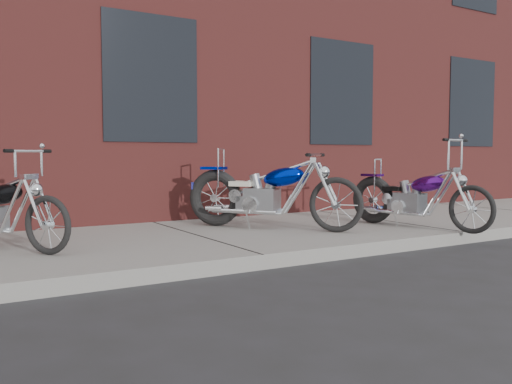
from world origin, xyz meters
TOP-DOWN VIEW (x-y plane):
  - ground at (0.00, 0.00)m, footprint 120.00×120.00m
  - sidewalk at (0.00, 1.50)m, footprint 22.00×3.00m
  - building_brick at (0.00, 8.00)m, footprint 22.00×10.00m
  - chopper_purple at (2.77, 0.63)m, footprint 0.62×2.06m
  - chopper_blue at (1.05, 1.55)m, footprint 1.53×1.99m

SIDE VIEW (x-z plane):
  - ground at x=0.00m, z-range 0.00..0.00m
  - sidewalk at x=0.00m, z-range 0.00..0.15m
  - chopper_purple at x=2.77m, z-range -0.06..1.11m
  - chopper_blue at x=1.05m, z-range 0.06..1.11m
  - building_brick at x=0.00m, z-range 0.00..8.00m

